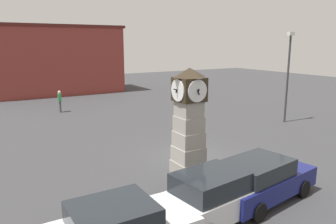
{
  "coord_description": "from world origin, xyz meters",
  "views": [
    {
      "loc": [
        -9.06,
        -12.68,
        5.64
      ],
      "look_at": [
        -0.56,
        1.29,
        2.16
      ],
      "focal_mm": 35.0,
      "sensor_mm": 36.0,
      "label": 1
    }
  ],
  "objects": [
    {
      "name": "ground_plane",
      "position": [
        0.0,
        0.0,
        0.0
      ],
      "size": [
        86.54,
        86.54,
        0.0
      ],
      "primitive_type": "plane",
      "color": "#38383A"
    },
    {
      "name": "bollard_mid_row",
      "position": [
        -1.52,
        -4.88,
        0.47
      ],
      "size": [
        0.28,
        0.28,
        0.93
      ],
      "color": "#333338",
      "rests_on": "ground_plane"
    },
    {
      "name": "clock_tower",
      "position": [
        -1.41,
        -1.78,
        2.31
      ],
      "size": [
        1.47,
        1.47,
        4.65
      ],
      "color": "#9C978C",
      "rests_on": "ground_plane"
    },
    {
      "name": "bollard_near_tower",
      "position": [
        -2.72,
        -5.17,
        0.51
      ],
      "size": [
        0.21,
        0.21,
        1.0
      ],
      "color": "maroon",
      "rests_on": "ground_plane"
    },
    {
      "name": "street_lamp_near_road",
      "position": [
        10.16,
        2.65,
        3.67
      ],
      "size": [
        0.5,
        0.24,
        6.35
      ],
      "color": "#333338",
      "rests_on": "ground_plane"
    },
    {
      "name": "car_near_tower",
      "position": [
        -2.74,
        -5.17,
        0.83
      ],
      "size": [
        4.11,
        2.21,
        1.65
      ],
      "color": "silver",
      "rests_on": "ground_plane"
    },
    {
      "name": "car_by_building",
      "position": [
        -0.46,
        -4.97,
        0.8
      ],
      "size": [
        4.61,
        2.41,
        1.58
      ],
      "color": "navy",
      "rests_on": "ground_plane"
    },
    {
      "name": "pedestrian_crossing_lot",
      "position": [
        -2.91,
        14.54,
        1.03
      ],
      "size": [
        0.28,
        0.42,
        1.79
      ],
      "color": "#3F3F47",
      "rests_on": "ground_plane"
    },
    {
      "name": "warehouse_blue_far",
      "position": [
        -1.09,
        25.51,
        3.76
      ],
      "size": [
        15.42,
        6.54,
        7.5
      ],
      "color": "maroon",
      "rests_on": "ground_plane"
    }
  ]
}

